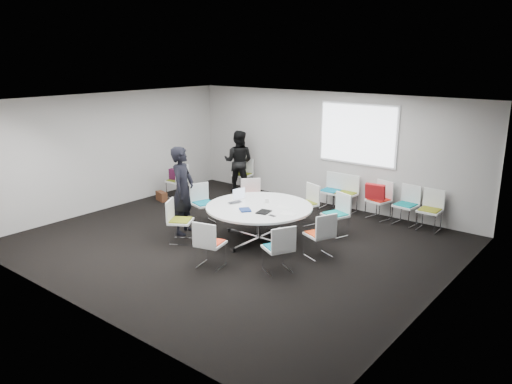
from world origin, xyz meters
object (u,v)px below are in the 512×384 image
Objects in this scene: chair_ring_g at (210,253)px; person_back at (239,161)px; chair_ring_h at (278,257)px; chair_back_c at (379,207)px; chair_back_a at (330,198)px; chair_spare_left at (177,187)px; chair_ring_a at (319,243)px; maroon_bag at (177,174)px; conference_table at (259,215)px; chair_back_d at (405,213)px; brown_bag at (162,196)px; chair_person_back at (243,181)px; chair_back_b at (346,201)px; chair_ring_e at (204,211)px; chair_ring_b at (335,223)px; cup at (267,201)px; laptop at (236,203)px; person_main at (183,190)px; chair_ring_c at (306,211)px; chair_back_e at (429,218)px; chair_ring_f at (180,229)px; chair_ring_d at (252,206)px.

person_back is at bearing 110.78° from chair_ring_g.
chair_ring_h is 3.79m from chair_back_c.
chair_spare_left is (-3.67, -1.64, 0.00)m from chair_back_a.
maroon_bag is at bearing 100.31° from chair_ring_a.
conference_table is 3.40m from chair_back_d.
chair_back_a is at bearing 29.58° from brown_bag.
chair_back_a is 1.00× the size of chair_person_back.
maroon_bag is at bearing 22.49° from chair_back_b.
chair_ring_a and chair_ring_e have the same top height.
person_back reaches higher than chair_ring_a.
conference_table is 3.82m from brown_bag.
cup is (-1.08, -0.95, 0.50)m from chair_ring_b.
chair_ring_g is at bearing 164.39° from chair_ring_a.
chair_back_d is at bearing 179.69° from chair_back_a.
person_back is at bearing 81.16° from chair_ring_a.
laptop is at bearing 120.74° from chair_person_back.
person_main is (-1.55, -3.42, 0.65)m from chair_back_a.
laptop is (1.05, 0.49, -0.18)m from person_main.
chair_spare_left is at bearing 162.65° from conference_table.
chair_ring_b is 1.00× the size of chair_ring_c.
chair_back_e is at bearing -76.58° from chair_spare_left.
brown_bag is (-3.26, 0.80, -0.62)m from laptop.
cup reaches higher than conference_table.
chair_ring_e is at bearing 105.29° from chair_person_back.
chair_spare_left is 1.84m from chair_person_back.
chair_ring_h is at bearing 14.30° from chair_ring_g.
chair_back_d is 2.44× the size of brown_bag.
chair_ring_a is 3.09m from person_main.
maroon_bag is at bearing 53.47° from chair_person_back.
maroon_bag is (-4.72, -0.09, 0.34)m from chair_ring_b.
cup is (-0.17, 1.87, 0.50)m from chair_ring_g.
chair_ring_c is 1.00× the size of chair_back_a.
chair_ring_b is at bearing 58.08° from chair_ring_g.
chair_person_back is (-2.92, 1.27, 0.00)m from chair_ring_c.
chair_ring_e is at bearing 171.66° from chair_ring_f.
chair_back_b is at bearing 158.49° from chair_ring_e.
chair_person_back is (-3.99, 3.77, 0.00)m from chair_ring_h.
chair_ring_f is 0.52× the size of person_back.
chair_ring_d is 2.58m from chair_spare_left.
person_back is at bearing 63.51° from brown_bag.
chair_ring_c and chair_back_c have the same top height.
chair_back_b is (0.45, 2.79, -0.25)m from conference_table.
chair_back_e is at bearing 139.15° from chair_ring_e.
person_back is at bearing -1.26° from chair_ring_c.
chair_ring_e is at bearing 111.37° from chair_ring_a.
person_back is 1.72m from maroon_bag.
person_back reaches higher than chair_back_b.
chair_ring_e is 1.71m from cup.
conference_table is at bearing 103.86° from chair_ring_c.
chair_back_e is 3.55m from cup.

